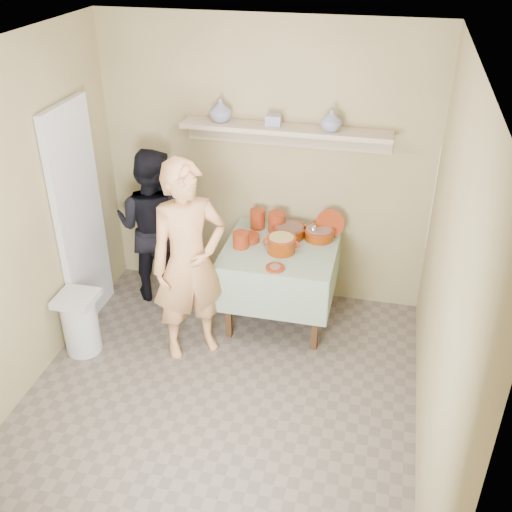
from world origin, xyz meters
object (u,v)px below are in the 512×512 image
(serving_table, at_px, (281,258))
(cazuela_rice, at_px, (281,243))
(trash_bin, at_px, (80,323))
(person_cook, at_px, (189,262))
(person_helper, at_px, (153,226))

(serving_table, bearing_deg, cazuela_rice, -78.56)
(trash_bin, bearing_deg, cazuela_rice, 25.66)
(person_cook, height_order, trash_bin, person_cook)
(person_helper, height_order, serving_table, person_helper)
(person_helper, xyz_separation_m, trash_bin, (-0.31, -0.97, -0.47))
(serving_table, distance_m, trash_bin, 1.80)
(person_helper, distance_m, trash_bin, 1.12)
(serving_table, height_order, cazuela_rice, cazuela_rice)
(cazuela_rice, bearing_deg, person_helper, 170.11)
(cazuela_rice, bearing_deg, trash_bin, -154.34)
(trash_bin, bearing_deg, serving_table, 28.66)
(person_cook, distance_m, person_helper, 0.96)
(person_helper, bearing_deg, trash_bin, 74.58)
(person_helper, distance_m, serving_table, 1.25)
(cazuela_rice, height_order, trash_bin, cazuela_rice)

